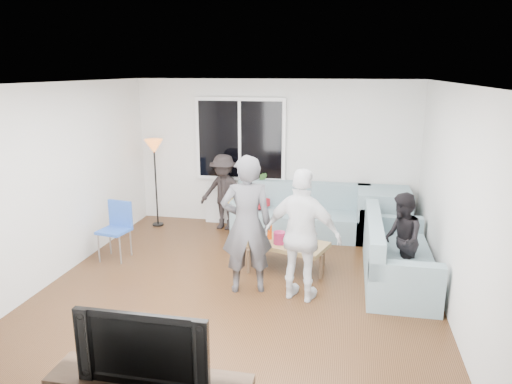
% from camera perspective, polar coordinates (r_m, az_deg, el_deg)
% --- Properties ---
extents(floor, '(5.00, 5.50, 0.04)m').
position_cam_1_polar(floor, '(6.28, -2.01, -11.72)').
color(floor, '#56351C').
rests_on(floor, ground).
extents(ceiling, '(5.00, 5.50, 0.04)m').
position_cam_1_polar(ceiling, '(5.63, -2.25, 13.14)').
color(ceiling, white).
rests_on(ceiling, ground).
extents(wall_back, '(5.00, 0.04, 2.60)m').
position_cam_1_polar(wall_back, '(8.48, 2.21, 4.63)').
color(wall_back, silver).
rests_on(wall_back, ground).
extents(wall_front, '(5.00, 0.04, 2.60)m').
position_cam_1_polar(wall_front, '(3.34, -13.36, -11.72)').
color(wall_front, silver).
rests_on(wall_front, ground).
extents(wall_left, '(0.04, 5.50, 2.60)m').
position_cam_1_polar(wall_left, '(6.84, -23.13, 1.05)').
color(wall_left, silver).
rests_on(wall_left, ground).
extents(wall_right, '(0.04, 5.50, 2.60)m').
position_cam_1_polar(wall_right, '(5.80, 22.92, -1.19)').
color(wall_right, silver).
rests_on(wall_right, ground).
extents(window_frame, '(1.62, 0.06, 1.47)m').
position_cam_1_polar(window_frame, '(8.47, -1.90, 6.34)').
color(window_frame, white).
rests_on(window_frame, wall_back).
extents(window_glass, '(1.50, 0.02, 1.35)m').
position_cam_1_polar(window_glass, '(8.44, -1.96, 6.30)').
color(window_glass, black).
rests_on(window_glass, window_frame).
extents(window_mullion, '(0.05, 0.03, 1.35)m').
position_cam_1_polar(window_mullion, '(8.43, -1.97, 6.29)').
color(window_mullion, white).
rests_on(window_mullion, window_frame).
extents(radiator, '(1.30, 0.12, 0.62)m').
position_cam_1_polar(radiator, '(8.70, -1.89, -1.81)').
color(radiator, silver).
rests_on(radiator, floor).
extents(potted_plant, '(0.22, 0.19, 0.36)m').
position_cam_1_polar(potted_plant, '(8.47, 0.68, 1.18)').
color(potted_plant, '#376327').
rests_on(potted_plant, radiator).
extents(vase, '(0.20, 0.20, 0.18)m').
position_cam_1_polar(vase, '(8.67, -4.56, 0.83)').
color(vase, white).
rests_on(vase, radiator).
extents(sofa_back_section, '(2.30, 0.85, 0.85)m').
position_cam_1_polar(sofa_back_section, '(8.13, 5.41, -2.21)').
color(sofa_back_section, gray).
rests_on(sofa_back_section, floor).
extents(sofa_right_section, '(2.00, 0.85, 0.85)m').
position_cam_1_polar(sofa_right_section, '(6.62, 16.78, -6.74)').
color(sofa_right_section, gray).
rests_on(sofa_right_section, floor).
extents(sofa_corner, '(0.85, 0.85, 0.85)m').
position_cam_1_polar(sofa_corner, '(8.11, 15.00, -2.68)').
color(sofa_corner, gray).
rests_on(sofa_corner, floor).
extents(cushion_yellow, '(0.38, 0.32, 0.14)m').
position_cam_1_polar(cushion_yellow, '(8.25, -1.84, -1.28)').
color(cushion_yellow, gold).
rests_on(cushion_yellow, sofa_back_section).
extents(cushion_red, '(0.46, 0.44, 0.13)m').
position_cam_1_polar(cushion_red, '(8.27, 0.07, -1.23)').
color(cushion_red, maroon).
rests_on(cushion_red, sofa_back_section).
extents(coffee_table, '(1.23, 0.91, 0.40)m').
position_cam_1_polar(coffee_table, '(6.79, 3.72, -7.60)').
color(coffee_table, olive).
rests_on(coffee_table, floor).
extents(pitcher, '(0.17, 0.17, 0.17)m').
position_cam_1_polar(pitcher, '(6.63, 2.83, -5.52)').
color(pitcher, '#961B45').
rests_on(pitcher, coffee_table).
extents(side_chair, '(0.46, 0.46, 0.86)m').
position_cam_1_polar(side_chair, '(7.34, -16.70, -4.57)').
color(side_chair, blue).
rests_on(side_chair, floor).
extents(floor_lamp, '(0.32, 0.32, 1.56)m').
position_cam_1_polar(floor_lamp, '(8.65, -11.94, 1.00)').
color(floor_lamp, orange).
rests_on(floor_lamp, floor).
extents(player_left, '(0.74, 0.59, 1.76)m').
position_cam_1_polar(player_left, '(5.91, -1.12, -3.95)').
color(player_left, '#46454A').
rests_on(player_left, floor).
extents(player_right, '(1.03, 0.62, 1.64)m').
position_cam_1_polar(player_right, '(5.74, 5.60, -5.24)').
color(player_right, silver).
rests_on(player_right, floor).
extents(spectator_right, '(0.52, 0.64, 1.24)m').
position_cam_1_polar(spectator_right, '(6.41, 17.03, -5.57)').
color(spectator_right, black).
rests_on(spectator_right, floor).
extents(spectator_back, '(0.94, 0.63, 1.34)m').
position_cam_1_polar(spectator_back, '(8.33, -3.90, -0.02)').
color(spectator_back, black).
rests_on(spectator_back, floor).
extents(television, '(1.04, 0.14, 0.60)m').
position_cam_1_polar(television, '(3.87, -12.95, -17.25)').
color(television, black).
rests_on(television, tv_console).
extents(bottle_d, '(0.07, 0.07, 0.22)m').
position_cam_1_polar(bottle_d, '(6.54, 5.61, -5.65)').
color(bottle_d, '#C84F11').
rests_on(bottle_d, coffee_table).
extents(bottle_e, '(0.07, 0.07, 0.21)m').
position_cam_1_polar(bottle_e, '(6.79, 6.81, -4.93)').
color(bottle_e, black).
rests_on(bottle_e, coffee_table).
extents(bottle_c, '(0.07, 0.07, 0.18)m').
position_cam_1_polar(bottle_c, '(6.82, 4.18, -4.93)').
color(bottle_c, black).
rests_on(bottle_c, coffee_table).
extents(bottle_a, '(0.07, 0.07, 0.20)m').
position_cam_1_polar(bottle_a, '(6.80, 1.63, -4.84)').
color(bottle_a, '#DC4B0C').
rests_on(bottle_a, coffee_table).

